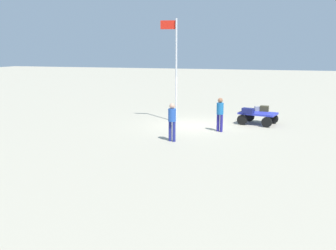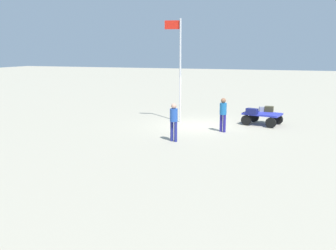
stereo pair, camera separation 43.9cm
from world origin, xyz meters
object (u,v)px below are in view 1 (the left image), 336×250
Objects in this scene: suitcase_tan at (264,109)px; flagpole at (175,64)px; luggage_cart at (257,116)px; suitcase_dark at (248,111)px; worker_trailing at (172,119)px; worker_lead at (220,112)px; suitcase_grey at (260,109)px.

suitcase_tan is 0.08× the size of flagpole.
luggage_cart is 5.28m from flagpole.
suitcase_tan is (-0.80, -0.99, 0.01)m from suitcase_dark.
flagpole reaches higher than worker_trailing.
flagpole reaches higher than suitcase_dark.
worker_lead is (1.95, 3.01, 0.19)m from suitcase_tan.
luggage_cart is 0.67m from suitcase_grey.
worker_trailing is at bearing 57.52° from suitcase_tan.
luggage_cart is at bearing -123.46° from worker_lead.
worker_trailing is at bearing 57.98° from worker_lead.
suitcase_dark is at bearing 51.28° from suitcase_tan.
suitcase_tan is 3.59m from worker_lead.
worker_lead is at bearing 56.54° from luggage_cart.
suitcase_dark is 0.39× the size of worker_lead.
luggage_cart is 1.27× the size of worker_trailing.
suitcase_grey is at bearing -11.40° from suitcase_tan.
suitcase_grey is (-0.09, -0.59, 0.30)m from luggage_cart.
flagpole is at bearing 7.96° from luggage_cart.
worker_trailing is at bearing 58.99° from suitcase_dark.
suitcase_grey is 5.32m from flagpole.
worker_trailing is (1.65, 2.64, 0.01)m from worker_lead.
luggage_cart is 4.52× the size of suitcase_tan.
suitcase_tan is 5.49m from flagpole.
worker_lead is at bearing -122.02° from worker_trailing.
flagpole is (2.84, -1.84, 2.23)m from worker_lead.
worker_trailing reaches higher than luggage_cart.
luggage_cart is 3.00m from worker_lead.
suitcase_dark is 2.33m from worker_lead.
worker_lead is 0.99× the size of worker_trailing.
suitcase_grey is at bearing -119.42° from worker_lead.
worker_lead is at bearing 57.12° from suitcase_tan.
suitcase_grey is at bearing -165.07° from flagpole.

